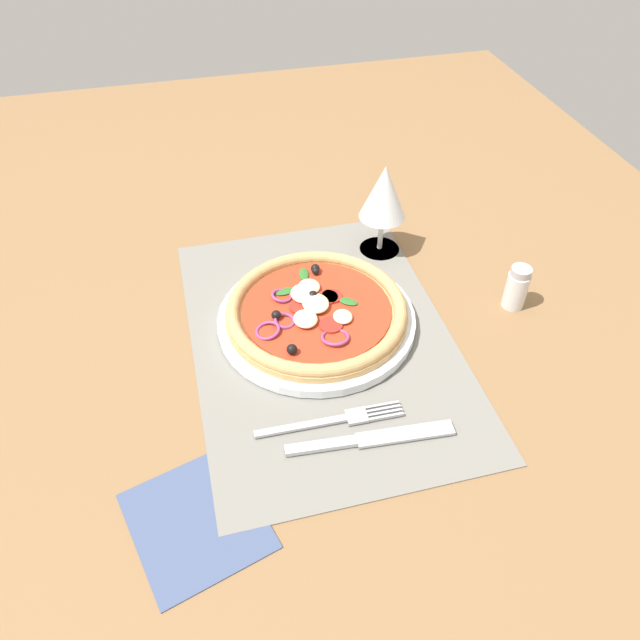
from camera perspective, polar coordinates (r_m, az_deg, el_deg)
ground_plane at (r=85.12cm, az=0.14°, el=-2.32°), size 190.00×140.00×2.40cm
placemat at (r=84.13cm, az=0.14°, el=-1.65°), size 51.01×34.78×0.40cm
plate at (r=85.47cm, az=-0.45°, el=0.04°), size 27.41×27.41×1.35cm
pizza at (r=84.28cm, az=-0.49°, el=0.93°), size 25.05×25.05×2.69cm
fork at (r=74.34cm, az=1.65°, el=-9.21°), size 2.33×18.03×0.44cm
knife at (r=72.87cm, az=4.86°, el=-10.89°), size 3.13×20.07×0.62cm
wine_glass at (r=94.64cm, az=5.92°, el=11.41°), size 7.20×7.20×14.90cm
napkin at (r=68.86cm, az=-11.38°, el=-17.73°), size 17.34×16.36×0.36cm
pepper_shaker at (r=91.84cm, az=17.65°, el=3.02°), size 3.20×3.20×6.70cm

